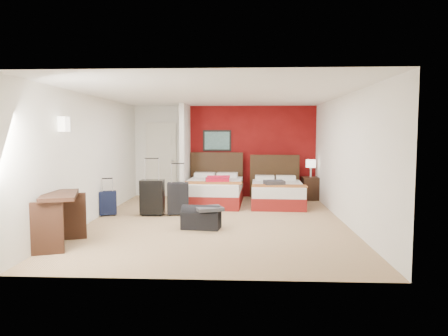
# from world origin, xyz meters

# --- Properties ---
(ground) EXTENTS (6.50, 6.50, 0.00)m
(ground) POSITION_xyz_m (0.00, 0.00, 0.00)
(ground) COLOR tan
(ground) RESTS_ON ground
(room_walls) EXTENTS (5.02, 6.52, 2.50)m
(room_walls) POSITION_xyz_m (-1.40, 1.42, 1.26)
(room_walls) COLOR white
(room_walls) RESTS_ON ground
(red_accent_panel) EXTENTS (3.50, 0.04, 2.50)m
(red_accent_panel) POSITION_xyz_m (0.75, 3.23, 1.25)
(red_accent_panel) COLOR maroon
(red_accent_panel) RESTS_ON ground
(partition_wall) EXTENTS (0.12, 1.20, 2.50)m
(partition_wall) POSITION_xyz_m (-1.00, 2.61, 1.25)
(partition_wall) COLOR silver
(partition_wall) RESTS_ON ground
(entry_door) EXTENTS (0.82, 0.06, 2.05)m
(entry_door) POSITION_xyz_m (-1.75, 3.20, 1.02)
(entry_door) COLOR silver
(entry_door) RESTS_ON ground
(bed_left) EXTENTS (1.45, 2.01, 0.58)m
(bed_left) POSITION_xyz_m (-0.20, 2.01, 0.29)
(bed_left) COLOR white
(bed_left) RESTS_ON ground
(bed_right) EXTENTS (1.30, 1.81, 0.53)m
(bed_right) POSITION_xyz_m (1.36, 1.91, 0.27)
(bed_right) COLOR white
(bed_right) RESTS_ON ground
(red_suitcase_open) EXTENTS (0.64, 0.83, 0.10)m
(red_suitcase_open) POSITION_xyz_m (-0.10, 1.91, 0.63)
(red_suitcase_open) COLOR #B50F2A
(red_suitcase_open) RESTS_ON bed_left
(jacket_bundle) EXTENTS (0.51, 0.44, 0.11)m
(jacket_bundle) POSITION_xyz_m (1.26, 1.61, 0.59)
(jacket_bundle) COLOR #3B3B40
(jacket_bundle) RESTS_ON bed_right
(nightstand) EXTENTS (0.45, 0.45, 0.60)m
(nightstand) POSITION_xyz_m (2.30, 2.76, 0.30)
(nightstand) COLOR black
(nightstand) RESTS_ON ground
(table_lamp) EXTENTS (0.32, 0.32, 0.46)m
(table_lamp) POSITION_xyz_m (2.30, 2.76, 0.83)
(table_lamp) COLOR white
(table_lamp) RESTS_ON nightstand
(suitcase_black) EXTENTS (0.49, 0.31, 0.73)m
(suitcase_black) POSITION_xyz_m (-1.41, 0.52, 0.37)
(suitcase_black) COLOR black
(suitcase_black) RESTS_ON ground
(suitcase_charcoal) EXTENTS (0.49, 0.34, 0.67)m
(suitcase_charcoal) POSITION_xyz_m (-0.87, 0.60, 0.33)
(suitcase_charcoal) COLOR black
(suitcase_charcoal) RESTS_ON ground
(suitcase_navy) EXTENTS (0.41, 0.33, 0.49)m
(suitcase_navy) POSITION_xyz_m (-2.36, 0.45, 0.25)
(suitcase_navy) COLOR black
(suitcase_navy) RESTS_ON ground
(duffel_bag) EXTENTS (0.74, 0.46, 0.35)m
(duffel_bag) POSITION_xyz_m (-0.25, -0.63, 0.18)
(duffel_bag) COLOR black
(duffel_bag) RESTS_ON ground
(jacket_draped) EXTENTS (0.58, 0.54, 0.06)m
(jacket_draped) POSITION_xyz_m (-0.10, -0.68, 0.38)
(jacket_draped) COLOR #3E3F43
(jacket_draped) RESTS_ON duffel_bag
(desk) EXTENTS (0.80, 1.11, 0.83)m
(desk) POSITION_xyz_m (-2.30, -1.93, 0.42)
(desk) COLOR #311A10
(desk) RESTS_ON ground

